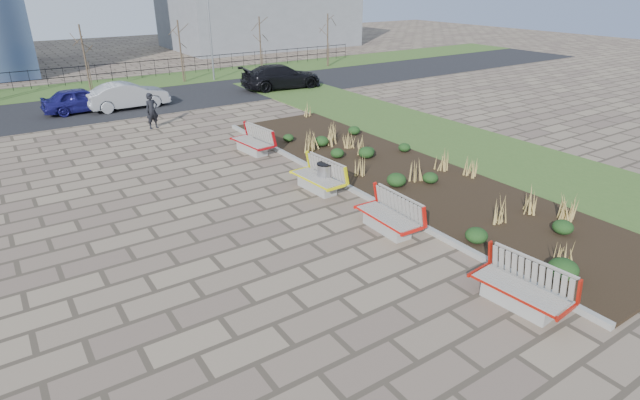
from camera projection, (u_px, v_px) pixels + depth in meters
ground at (339, 297)px, 11.10m from camera, size 120.00×120.00×0.00m
planting_bed at (398, 173)px, 18.05m from camera, size 4.50×18.00×0.10m
planting_curb at (346, 186)px, 16.86m from camera, size 0.16×18.00×0.15m
grass_verge_near at (485, 151)px, 20.49m from camera, size 5.00×38.00×0.04m
grass_verge_far at (86, 88)px, 32.34m from camera, size 80.00×5.00×0.04m
road at (108, 106)px, 27.79m from camera, size 80.00×7.00×0.02m
bench_a at (520, 287)px, 10.60m from camera, size 1.09×2.17×1.00m
bench_b at (387, 215)px, 13.85m from camera, size 0.95×2.12×1.00m
bench_c at (317, 176)px, 16.54m from camera, size 1.03×2.15×1.00m
bench_d at (251, 141)px, 20.18m from camera, size 1.13×2.19×1.00m
litter_bin at (325, 176)px, 16.68m from camera, size 0.51×0.51×0.89m
pedestrian at (152, 111)px, 23.35m from camera, size 0.68×0.52×1.67m
car_blue at (81, 100)px, 26.27m from camera, size 3.86×1.69×1.29m
car_silver at (128, 95)px, 27.00m from camera, size 4.26×1.55×1.40m
car_black at (281, 77)px, 31.92m from camera, size 5.38×2.63×1.51m
tree_c at (85, 59)px, 30.38m from camera, size 1.40×1.40×4.00m
tree_d at (181, 52)px, 33.44m from camera, size 1.40×1.40×4.00m
tree_e at (260, 45)px, 36.49m from camera, size 1.40×1.40×4.00m
tree_f at (328, 40)px, 39.55m from camera, size 1.40×1.40×4.00m
lamp_east at (210, 35)px, 33.67m from camera, size 0.24×0.60×6.00m
railing_fence at (80, 75)px, 33.23m from camera, size 44.00×0.10×1.20m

